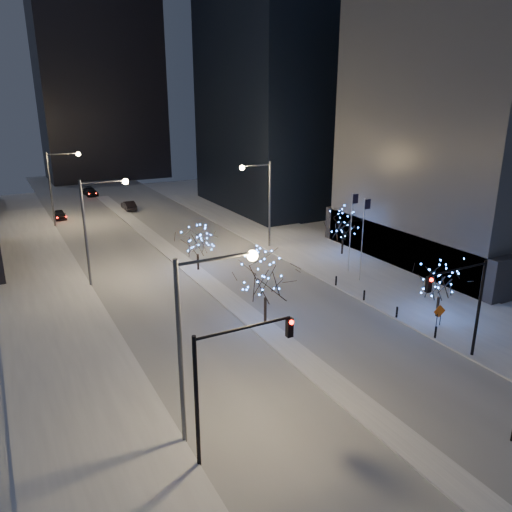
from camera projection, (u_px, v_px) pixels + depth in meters
ground at (361, 407)px, 28.71m from camera, size 160.00×160.00×0.00m
road at (166, 249)px, 58.05m from camera, size 20.00×130.00×0.02m
median at (181, 260)px, 53.83m from camera, size 2.00×80.00×0.15m
east_sidewalk at (350, 266)px, 52.19m from camera, size 10.00×90.00×0.15m
west_sidewalk at (56, 323)px, 39.16m from camera, size 8.00×90.00×0.15m
midrise_block at (508, 115)px, 54.44m from camera, size 30.00×22.00×30.00m
plinth at (490, 230)px, 58.46m from camera, size 30.00×24.00×4.00m
horizon_block at (99, 75)px, 102.02m from camera, size 24.00×14.00×42.00m
street_lamp_w_near at (199, 324)px, 24.36m from camera, size 4.40×0.56×10.00m
street_lamp_w_mid at (96, 218)px, 45.32m from camera, size 4.40×0.56×10.00m
street_lamp_w_far at (58, 179)px, 66.27m from camera, size 4.40×0.56×10.00m
street_lamp_east at (263, 194)px, 56.39m from camera, size 3.90×0.56×10.00m
traffic_signal_west at (227, 371)px, 23.45m from camera, size 5.26×0.43×7.00m
traffic_signal_east at (465, 297)px, 32.09m from camera, size 5.26×0.43×7.00m
flagpoles at (357, 230)px, 47.69m from camera, size 1.35×2.60×8.00m
bollards at (380, 303)px, 41.49m from camera, size 0.16×12.16×0.90m
car_near at (60, 215)px, 71.78m from camera, size 1.55×3.82×1.30m
car_mid at (129, 206)px, 77.32m from camera, size 1.54×4.36×1.43m
car_far at (90, 192)px, 88.36m from camera, size 2.23×4.85×1.37m
holiday_tree_median_near at (265, 276)px, 37.95m from camera, size 6.15×6.15×5.98m
holiday_tree_median_far at (197, 241)px, 49.95m from camera, size 4.61×4.61×4.63m
holiday_tree_plaza_near at (441, 281)px, 39.27m from camera, size 4.24×4.24×4.63m
holiday_tree_plaza_far at (343, 225)px, 54.86m from camera, size 4.67×4.67×5.07m
construction_sign at (439, 313)px, 38.17m from camera, size 1.05×0.22×1.75m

